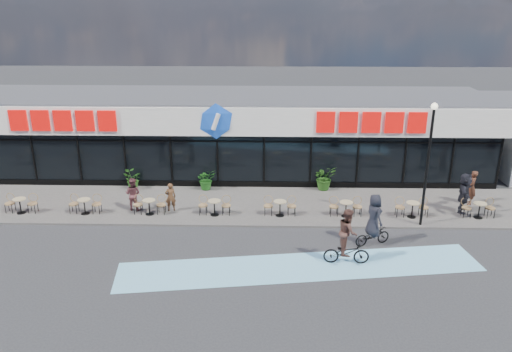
% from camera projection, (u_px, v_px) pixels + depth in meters
% --- Properties ---
extents(ground, '(120.00, 120.00, 0.00)m').
position_uv_depth(ground, '(202.00, 248.00, 20.74)').
color(ground, '#28282B').
rests_on(ground, ground).
extents(sidewalk, '(44.00, 5.00, 0.10)m').
position_uv_depth(sidewalk, '(214.00, 205.00, 24.97)').
color(sidewalk, '#5A5550').
rests_on(sidewalk, ground).
extents(bike_lane, '(14.17, 4.13, 0.01)m').
position_uv_depth(bike_lane, '(300.00, 267.00, 19.23)').
color(bike_lane, '#75BBDD').
rests_on(bike_lane, ground).
extents(building, '(30.60, 6.57, 4.75)m').
position_uv_depth(building, '(222.00, 133.00, 29.32)').
color(building, black).
rests_on(building, ground).
extents(lamp_post, '(0.28, 0.28, 5.57)m').
position_uv_depth(lamp_post, '(429.00, 155.00, 21.55)').
color(lamp_post, black).
rests_on(lamp_post, sidewalk).
extents(bistro_set_1, '(1.54, 0.62, 0.90)m').
position_uv_depth(bistro_set_1, '(21.00, 203.00, 23.80)').
color(bistro_set_1, tan).
rests_on(bistro_set_1, sidewalk).
extents(bistro_set_2, '(1.54, 0.62, 0.90)m').
position_uv_depth(bistro_set_2, '(85.00, 204.00, 23.72)').
color(bistro_set_2, tan).
rests_on(bistro_set_2, sidewalk).
extents(bistro_set_3, '(1.54, 0.62, 0.90)m').
position_uv_depth(bistro_set_3, '(150.00, 205.00, 23.65)').
color(bistro_set_3, tan).
rests_on(bistro_set_3, sidewalk).
extents(bistro_set_4, '(1.54, 0.62, 0.90)m').
position_uv_depth(bistro_set_4, '(215.00, 205.00, 23.58)').
color(bistro_set_4, tan).
rests_on(bistro_set_4, sidewalk).
extents(bistro_set_5, '(1.54, 0.62, 0.90)m').
position_uv_depth(bistro_set_5, '(280.00, 206.00, 23.50)').
color(bistro_set_5, tan).
rests_on(bistro_set_5, sidewalk).
extents(bistro_set_6, '(1.54, 0.62, 0.90)m').
position_uv_depth(bistro_set_6, '(346.00, 207.00, 23.43)').
color(bistro_set_6, tan).
rests_on(bistro_set_6, sidewalk).
extents(bistro_set_7, '(1.54, 0.62, 0.90)m').
position_uv_depth(bistro_set_7, '(412.00, 207.00, 23.35)').
color(bistro_set_7, tan).
rests_on(bistro_set_7, sidewalk).
extents(bistro_set_8, '(1.54, 0.62, 0.90)m').
position_uv_depth(bistro_set_8, '(479.00, 208.00, 23.28)').
color(bistro_set_8, tan).
rests_on(bistro_set_8, sidewalk).
extents(potted_plant_left, '(1.00, 0.89, 1.02)m').
position_uv_depth(potted_plant_left, '(132.00, 180.00, 26.78)').
color(potted_plant_left, '#224F16').
rests_on(potted_plant_left, sidewalk).
extents(potted_plant_mid, '(1.27, 1.20, 1.13)m').
position_uv_depth(potted_plant_mid, '(206.00, 179.00, 26.71)').
color(potted_plant_mid, '#1E5719').
rests_on(potted_plant_mid, sidewalk).
extents(potted_plant_right, '(1.49, 1.40, 1.33)m').
position_uv_depth(potted_plant_right, '(324.00, 177.00, 26.66)').
color(potted_plant_right, '#224B15').
rests_on(potted_plant_right, sidewalk).
extents(patron_left, '(0.58, 0.46, 1.40)m').
position_uv_depth(patron_left, '(171.00, 197.00, 23.94)').
color(patron_left, '#51331D').
rests_on(patron_left, sidewalk).
extents(patron_right, '(0.89, 0.76, 1.61)m').
position_uv_depth(patron_right, '(133.00, 194.00, 24.00)').
color(patron_right, brown).
rests_on(patron_right, sidewalk).
extents(pedestrian_a, '(0.61, 0.73, 1.73)m').
position_uv_depth(pedestrian_a, '(472.00, 188.00, 24.67)').
color(pedestrian_a, '#422317').
rests_on(pedestrian_a, sidewalk).
extents(pedestrian_b, '(1.22, 1.89, 1.94)m').
position_uv_depth(pedestrian_b, '(464.00, 193.00, 23.71)').
color(pedestrian_b, black).
rests_on(pedestrian_b, sidewalk).
extents(cyclist_a, '(1.79, 0.91, 2.29)m').
position_uv_depth(cyclist_a, '(347.00, 241.00, 19.22)').
color(cyclist_a, black).
rests_on(cyclist_a, ground).
extents(cyclist_b, '(1.69, 1.10, 2.26)m').
position_uv_depth(cyclist_b, '(373.00, 224.00, 20.69)').
color(cyclist_b, black).
rests_on(cyclist_b, ground).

